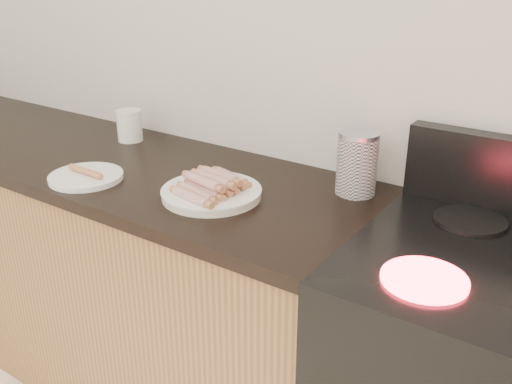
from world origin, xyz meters
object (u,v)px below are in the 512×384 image
Objects in this scene: main_plate at (212,194)px; side_plate at (86,177)px; mug at (129,126)px; canister at (357,163)px.

main_plate reaches higher than side_plate.
mug is (-0.57, 0.24, 0.05)m from main_plate.
main_plate is 0.41m from side_plate.
main_plate is at bearing -141.36° from canister.
side_plate is 0.39m from mug.
mug reaches higher than side_plate.
canister is 1.62× the size of mug.
main_plate is 1.54× the size of canister.
main_plate is at bearing -22.97° from mug.
main_plate is at bearing 15.26° from side_plate.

